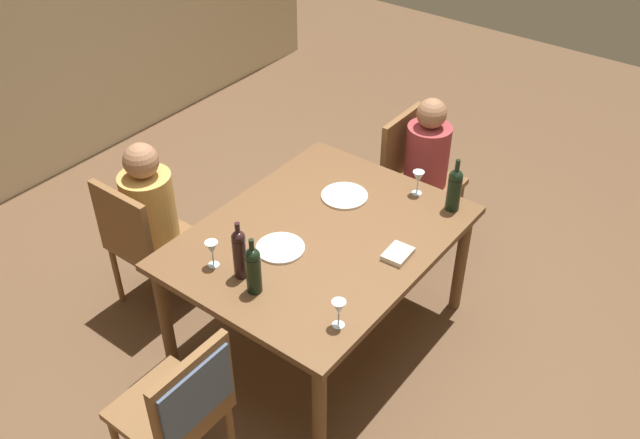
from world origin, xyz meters
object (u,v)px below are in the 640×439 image
dining_table (320,246)px  dinner_plate_guest_left (344,196)px  person_woman_host (430,164)px  wine_bottle_dark_red (240,252)px  chair_left_end (184,403)px  wine_glass_centre (418,178)px  person_man_bearded (154,213)px  wine_bottle_tall_green (253,269)px  wine_bottle_short_olive (454,188)px  dinner_plate_host (280,248)px  chair_far_left (142,238)px  wine_glass_near_right (339,309)px  wine_glass_near_left (212,249)px  chair_right_end (414,171)px

dining_table → dinner_plate_guest_left: bearing=15.2°
person_woman_host → wine_bottle_dark_red: bearing=-4.8°
chair_left_end → wine_glass_centre: 1.82m
dining_table → wine_glass_centre: 0.71m
person_man_bearded → wine_bottle_dark_red: 0.92m
wine_bottle_tall_green → wine_glass_centre: size_ratio=2.12×
chair_left_end → person_woman_host: (2.30, 0.10, 0.04)m
wine_bottle_short_olive → dinner_plate_host: (-0.86, 0.54, -0.13)m
dining_table → dinner_plate_host: 0.26m
wine_bottle_dark_red → dinner_plate_guest_left: wine_bottle_dark_red is taller
wine_bottle_tall_green → dinner_plate_guest_left: wine_bottle_tall_green is taller
chair_left_end → dinner_plate_host: chair_left_end is taller
chair_far_left → wine_bottle_short_olive: (1.07, -1.43, 0.36)m
chair_left_end → dinner_plate_guest_left: chair_left_end is taller
chair_far_left → wine_glass_near_right: chair_far_left is taller
wine_glass_centre → chair_far_left: bearing=132.2°
dinner_plate_host → chair_far_left: bearing=103.2°
dining_table → dinner_plate_host: dinner_plate_host is taller
chair_far_left → wine_glass_near_right: bearing=-2.1°
dining_table → person_woman_host: bearing=-1.3°
chair_far_left → dinner_plate_guest_left: size_ratio=3.40×
wine_glass_near_left → chair_right_end: bearing=-6.5°
chair_far_left → wine_bottle_dark_red: 0.95m
person_woman_host → wine_glass_near_left: person_woman_host is taller
chair_right_end → person_woman_host: person_woman_host is taller
wine_glass_centre → wine_glass_near_right: same height
wine_glass_centre → dinner_plate_host: bearing=160.8°
wine_bottle_short_olive → wine_glass_near_left: size_ratio=2.17×
wine_bottle_short_olive → wine_glass_near_right: wine_bottle_short_olive is taller
chair_far_left → person_man_bearded: bearing=90.0°
wine_glass_near_left → dinner_plate_host: size_ratio=0.58×
wine_bottle_dark_red → dinner_plate_host: size_ratio=1.27×
chair_left_end → dinner_plate_host: (0.93, 0.21, 0.17)m
person_man_bearded → wine_bottle_short_olive: size_ratio=3.50×
person_man_bearded → dinner_plate_guest_left: 1.12m
wine_glass_centre → dinner_plate_host: (-0.88, 0.30, -0.10)m
wine_bottle_short_olive → wine_bottle_tall_green: bearing=159.7°
person_woman_host → chair_right_end: bearing=-90.0°
dining_table → dinner_plate_host: (-0.23, 0.09, 0.09)m
chair_far_left → person_woman_host: size_ratio=0.84×
wine_bottle_dark_red → wine_bottle_short_olive: bearing=-26.3°
chair_right_end → dinner_plate_guest_left: size_ratio=3.40×
chair_left_end → wine_bottle_dark_red: wine_bottle_dark_red is taller
wine_glass_centre → person_woman_host: bearing=20.7°
person_woman_host → dinner_plate_guest_left: size_ratio=4.03×
chair_right_end → person_man_bearded: size_ratio=0.82×
person_woman_host → wine_bottle_short_olive: (-0.51, -0.42, 0.26)m
chair_right_end → person_woman_host: 0.15m
wine_glass_centre → chair_right_end: bearing=31.0°
wine_glass_near_left → wine_glass_near_right: 0.76m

